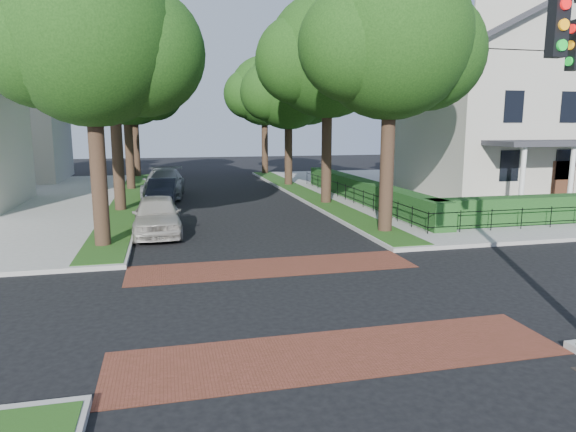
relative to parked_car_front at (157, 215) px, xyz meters
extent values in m
plane|color=black|center=(3.60, -9.11, -0.81)|extent=(120.00, 120.00, 0.00)
cube|color=gray|center=(23.10, 9.89, -0.73)|extent=(30.00, 30.00, 0.15)
cube|color=brown|center=(3.60, -5.91, -0.80)|extent=(9.00, 2.20, 0.01)
cube|color=brown|center=(3.60, -12.31, -0.80)|extent=(9.00, 2.20, 0.01)
cube|color=#224513|center=(9.00, 9.99, -0.65)|extent=(1.60, 29.80, 0.02)
cube|color=#224513|center=(-1.80, 9.99, -0.65)|extent=(1.60, 29.80, 0.02)
cylinder|color=black|center=(9.10, -2.11, 3.02)|extent=(0.56, 0.56, 7.35)
sphere|color=#14340E|center=(9.10, -2.11, 6.90)|extent=(6.20, 6.20, 6.20)
sphere|color=#14340E|center=(10.80, -1.81, 6.50)|extent=(4.65, 4.65, 4.65)
sphere|color=#14340E|center=(7.55, -2.31, 6.60)|extent=(4.34, 4.34, 4.34)
sphere|color=#14340E|center=(9.20, -0.56, 7.40)|extent=(4.03, 4.03, 4.03)
cylinder|color=black|center=(9.10, 5.89, 3.19)|extent=(0.56, 0.56, 7.70)
sphere|color=#14340E|center=(9.10, 5.89, 7.26)|extent=(6.60, 6.60, 6.60)
sphere|color=#14340E|center=(10.91, 6.19, 6.86)|extent=(4.95, 4.95, 4.95)
sphere|color=#14340E|center=(7.45, 5.69, 6.96)|extent=(4.62, 4.62, 4.62)
sphere|color=#14340E|center=(9.20, 7.54, 7.76)|extent=(4.29, 4.29, 4.29)
cylinder|color=black|center=(9.10, 14.89, 2.67)|extent=(0.56, 0.56, 6.65)
sphere|color=#14340E|center=(9.10, 14.89, 6.18)|extent=(5.80, 5.80, 5.80)
sphere|color=#14340E|center=(10.70, 15.19, 5.78)|extent=(4.35, 4.35, 4.35)
sphere|color=#14340E|center=(7.65, 14.69, 5.88)|extent=(4.06, 4.06, 4.06)
sphere|color=#14340E|center=(9.20, 16.34, 6.68)|extent=(3.77, 3.77, 3.77)
cylinder|color=black|center=(9.10, 23.89, 2.84)|extent=(0.56, 0.56, 7.00)
sphere|color=#14340E|center=(9.10, 23.89, 6.54)|extent=(6.00, 6.00, 6.00)
sphere|color=#14340E|center=(10.75, 24.19, 6.14)|extent=(4.50, 4.50, 4.50)
sphere|color=#14340E|center=(7.60, 23.69, 6.24)|extent=(4.20, 4.20, 4.20)
sphere|color=#14340E|center=(9.20, 25.39, 7.04)|extent=(3.90, 3.90, 3.90)
cylinder|color=black|center=(-1.90, -2.11, 2.84)|extent=(0.56, 0.56, 7.00)
sphere|color=#14340E|center=(-1.90, -2.11, 6.54)|extent=(6.00, 6.00, 6.00)
sphere|color=#14340E|center=(-0.25, -1.81, 6.14)|extent=(4.50, 4.50, 4.50)
sphere|color=#14340E|center=(-3.40, -2.31, 6.24)|extent=(4.20, 4.20, 4.20)
sphere|color=#14340E|center=(-1.80, -0.61, 7.04)|extent=(3.90, 3.90, 3.90)
cylinder|color=black|center=(-1.90, 5.89, 3.37)|extent=(0.56, 0.56, 8.05)
sphere|color=#14340E|center=(-1.90, 5.89, 7.62)|extent=(6.40, 6.40, 6.40)
sphere|color=#14340E|center=(-0.14, 6.19, 7.22)|extent=(4.80, 4.80, 4.80)
sphere|color=#14340E|center=(-3.50, 5.69, 7.32)|extent=(4.48, 4.48, 4.48)
sphere|color=#14340E|center=(-1.80, 7.49, 8.12)|extent=(4.16, 4.16, 4.16)
cylinder|color=black|center=(-1.90, 14.89, 2.77)|extent=(0.56, 0.56, 6.86)
sphere|color=#14340E|center=(-1.90, 14.89, 6.40)|extent=(5.60, 5.60, 5.60)
sphere|color=#14340E|center=(-0.36, 15.19, 6.00)|extent=(4.20, 4.20, 4.20)
sphere|color=#14340E|center=(-3.30, 14.69, 6.10)|extent=(3.92, 3.92, 3.92)
sphere|color=#14340E|center=(-1.80, 16.29, 6.90)|extent=(3.64, 3.64, 3.64)
cylinder|color=black|center=(-1.90, 23.89, 2.91)|extent=(0.56, 0.56, 7.14)
sphere|color=#14340E|center=(-1.90, 23.89, 6.69)|extent=(6.20, 6.20, 6.20)
sphere|color=#14340E|center=(-0.20, 24.19, 6.29)|extent=(4.65, 4.65, 4.65)
sphere|color=#14340E|center=(-3.45, 23.69, 6.39)|extent=(4.34, 4.34, 4.34)
sphere|color=#14340E|center=(-1.80, 25.44, 7.19)|extent=(4.03, 4.03, 4.03)
cube|color=#153E17|center=(11.30, 5.89, -0.06)|extent=(1.00, 18.00, 1.20)
cube|color=#B3B0A1|center=(21.10, 6.89, 3.34)|extent=(12.00, 10.00, 8.00)
cylinder|color=white|center=(16.90, -0.26, 1.19)|extent=(0.24, 0.24, 3.00)
cylinder|color=white|center=(19.66, -0.26, 1.19)|extent=(0.24, 0.24, 3.00)
cube|color=#B3B0A1|center=(-11.90, 22.89, 2.59)|extent=(9.00, 8.00, 6.50)
cube|color=brown|center=(-9.20, 21.29, 7.66)|extent=(0.80, 0.80, 3.64)
cube|color=black|center=(6.80, -13.71, 5.24)|extent=(0.28, 0.22, 1.00)
cylinder|color=red|center=(6.80, -13.84, 5.56)|extent=(0.18, 0.05, 0.18)
cylinder|color=orange|center=(6.80, -13.84, 5.24)|extent=(0.18, 0.05, 0.18)
cylinder|color=#0CB226|center=(6.80, -13.84, 4.92)|extent=(0.18, 0.05, 0.18)
cube|color=black|center=(8.70, -12.01, 5.24)|extent=(0.22, 0.28, 1.00)
cylinder|color=red|center=(8.57, -12.01, 5.56)|extent=(0.05, 0.18, 0.18)
cylinder|color=orange|center=(8.57, -12.01, 5.24)|extent=(0.05, 0.18, 0.18)
cylinder|color=#0CB226|center=(8.57, -12.01, 4.92)|extent=(0.05, 0.18, 0.18)
imported|color=#B2ACA0|center=(0.00, 0.00, 0.00)|extent=(1.97, 4.75, 1.61)
imported|color=#212331|center=(0.19, 8.72, -0.10)|extent=(1.82, 4.38, 1.41)
imported|color=gray|center=(0.28, 11.52, 0.05)|extent=(2.85, 6.08, 1.72)
camera|label=1|loc=(0.41, -21.29, 3.65)|focal=32.00mm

